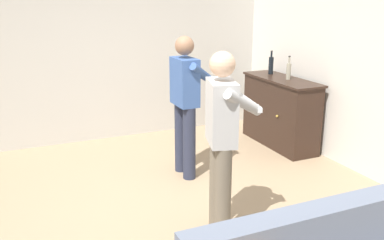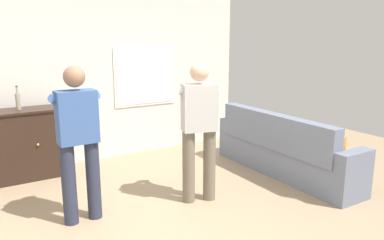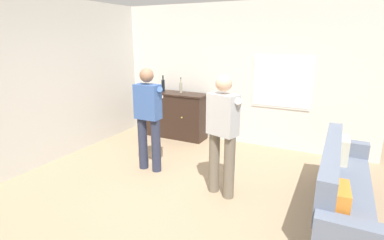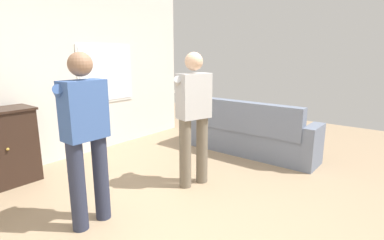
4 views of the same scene
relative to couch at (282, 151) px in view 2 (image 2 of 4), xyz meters
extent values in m
plane|color=#9E8466|center=(-2.00, -0.51, -0.35)|extent=(10.40, 10.40, 0.00)
cube|color=silver|center=(-2.00, 2.15, 1.05)|extent=(5.20, 0.12, 2.80)
cube|color=silver|center=(-1.17, 2.08, 0.96)|extent=(1.11, 0.02, 0.99)
cube|color=white|center=(-1.17, 2.08, 0.96)|extent=(1.03, 0.03, 0.91)
cube|color=slate|center=(0.05, 0.00, -0.14)|extent=(0.55, 2.09, 0.42)
cube|color=slate|center=(-0.16, 0.00, 0.32)|extent=(0.18, 2.09, 0.49)
cube|color=slate|center=(0.05, 1.13, -0.03)|extent=(0.55, 0.18, 0.64)
cube|color=slate|center=(0.05, -1.13, -0.03)|extent=(0.55, 0.18, 0.64)
cube|color=beige|center=(-0.03, 0.80, 0.25)|extent=(0.16, 0.41, 0.36)
cube|color=orange|center=(-0.03, -0.80, 0.25)|extent=(0.17, 0.41, 0.36)
cube|color=black|center=(-3.29, 1.79, 0.13)|extent=(1.31, 0.44, 0.96)
cube|color=black|center=(-3.29, 1.79, 0.63)|extent=(1.35, 0.48, 0.03)
sphere|color=#B79338|center=(-3.03, 1.55, 0.18)|extent=(0.04, 0.04, 0.04)
cylinder|color=gray|center=(-3.19, 1.82, 0.75)|extent=(0.06, 0.06, 0.22)
cylinder|color=gray|center=(-3.19, 1.82, 0.91)|extent=(0.03, 0.03, 0.09)
cylinder|color=#262626|center=(-3.19, 1.82, 0.96)|extent=(0.03, 0.03, 0.02)
cylinder|color=#282D42|center=(-2.98, 0.11, 0.09)|extent=(0.15, 0.15, 0.88)
cylinder|color=#282D42|center=(-2.72, 0.11, 0.09)|extent=(0.15, 0.15, 0.88)
cube|color=#385693|center=(-2.85, 0.11, 0.81)|extent=(0.40, 0.22, 0.55)
sphere|color=#8C664C|center=(-2.85, 0.11, 1.22)|extent=(0.22, 0.22, 0.22)
cylinder|color=#385693|center=(-2.97, 0.27, 0.92)|extent=(0.33, 0.41, 0.29)
cylinder|color=#385693|center=(-2.74, 0.27, 0.92)|extent=(0.33, 0.41, 0.29)
cube|color=white|center=(-2.85, 0.43, 0.83)|extent=(0.15, 0.04, 0.04)
cylinder|color=#6B6051|center=(-1.62, -0.08, 0.09)|extent=(0.15, 0.15, 0.88)
cylinder|color=#6B6051|center=(-1.37, -0.15, 0.09)|extent=(0.15, 0.15, 0.88)
cube|color=#B7B7B7|center=(-1.50, -0.12, 0.81)|extent=(0.45, 0.33, 0.55)
sphere|color=#D8AD8C|center=(-1.50, -0.12, 1.22)|extent=(0.22, 0.22, 0.22)
cylinder|color=#B7B7B7|center=(-1.56, 0.07, 0.92)|extent=(0.40, 0.34, 0.29)
cylinder|color=#B7B7B7|center=(-1.34, 0.00, 0.92)|extent=(0.23, 0.44, 0.29)
cube|color=white|center=(-1.40, 0.19, 0.83)|extent=(0.16, 0.08, 0.04)
camera|label=1|loc=(1.63, -1.77, 1.78)|focal=40.00mm
camera|label=2|loc=(-3.82, -3.71, 1.61)|focal=35.00mm
camera|label=3|loc=(-0.15, -3.69, 1.79)|focal=28.00mm
camera|label=4|loc=(-4.35, -2.36, 1.32)|focal=28.00mm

